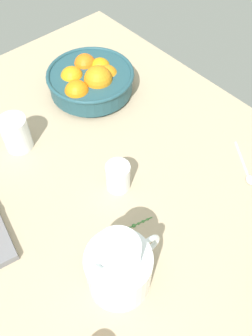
% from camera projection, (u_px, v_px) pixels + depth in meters
% --- Properties ---
extents(ground_plane, '(1.41, 0.93, 0.03)m').
position_uv_depth(ground_plane, '(129.00, 181.00, 0.94)').
color(ground_plane, tan).
extents(fruit_bowl, '(0.27, 0.27, 0.11)m').
position_uv_depth(fruit_bowl, '(91.00, 80.00, 1.10)').
color(fruit_bowl, '#234C56').
rests_on(fruit_bowl, ground_plane).
extents(juice_pitcher, '(0.14, 0.18, 0.18)m').
position_uv_depth(juice_pitcher, '(119.00, 270.00, 0.72)').
color(juice_pitcher, white).
rests_on(juice_pitcher, ground_plane).
extents(juice_glass, '(0.06, 0.06, 0.08)m').
position_uv_depth(juice_glass, '(119.00, 179.00, 0.89)').
color(juice_glass, white).
rests_on(juice_glass, ground_plane).
extents(second_glass, '(0.08, 0.08, 0.10)m').
position_uv_depth(second_glass, '(16.00, 135.00, 0.96)').
color(second_glass, white).
rests_on(second_glass, ground_plane).
extents(spoon, '(0.13, 0.10, 0.01)m').
position_uv_depth(spoon, '(247.00, 170.00, 0.94)').
color(spoon, silver).
rests_on(spoon, ground_plane).
extents(herb_sprig_1, '(0.02, 0.07, 0.01)m').
position_uv_depth(herb_sprig_1, '(138.00, 224.00, 0.85)').
color(herb_sprig_1, '#3D7B39').
rests_on(herb_sprig_1, ground_plane).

